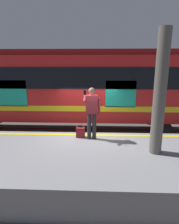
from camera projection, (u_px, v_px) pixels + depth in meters
ground_plane at (88, 153)px, 7.90m from camera, size 24.95×24.95×0.00m
platform at (84, 166)px, 6.03m from camera, size 16.07×3.64×0.87m
safety_line at (87, 135)px, 7.40m from camera, size 15.74×0.16×0.01m
track_rail_near at (89, 137)px, 9.43m from camera, size 20.88×0.08×0.16m
track_rail_far at (90, 127)px, 10.82m from camera, size 20.88×0.08×0.16m
train_carriage at (70, 85)px, 9.58m from camera, size 13.24×2.74×3.92m
passenger at (92, 109)px, 6.80m from camera, size 0.57×0.55×1.84m
handbag at (81, 132)px, 7.14m from camera, size 0.32×0.29×0.43m
station_column at (160, 94)px, 5.54m from camera, size 0.36×0.36×3.57m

